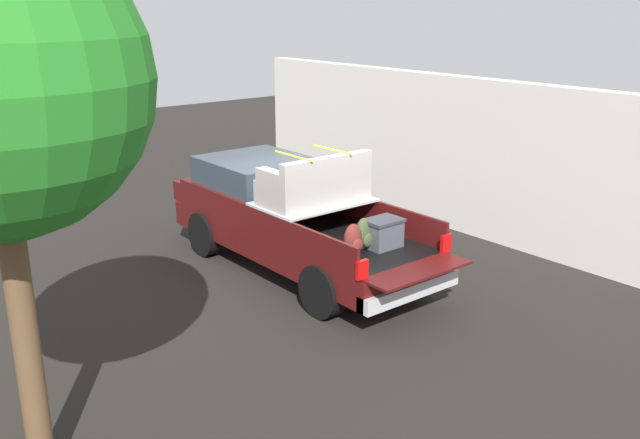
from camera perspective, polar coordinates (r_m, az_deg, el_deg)
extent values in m
plane|color=black|center=(12.53, -1.73, -4.16)|extent=(40.00, 40.00, 0.00)
cube|color=#470F0F|center=(12.32, -1.76, -1.46)|extent=(5.50, 1.92, 0.45)
cube|color=black|center=(11.36, 1.91, -1.81)|extent=(2.80, 1.80, 0.04)
cube|color=#470F0F|center=(10.73, -1.84, -1.69)|extent=(2.80, 0.06, 0.50)
cube|color=#470F0F|center=(11.89, 5.31, 0.17)|extent=(2.80, 0.06, 0.50)
cube|color=#470F0F|center=(12.30, -2.26, 0.84)|extent=(0.06, 1.80, 0.50)
cube|color=#470F0F|center=(10.23, 8.07, -4.20)|extent=(0.55, 1.80, 0.04)
cube|color=#B2B2B7|center=(11.77, -0.54, 1.45)|extent=(1.25, 1.92, 0.04)
cube|color=#470F0F|center=(13.23, -5.33, 1.97)|extent=(2.30, 1.92, 0.50)
cube|color=#2D3842|center=(13.03, -5.15, 3.98)|extent=(1.94, 1.76, 0.49)
cube|color=#470F0F|center=(14.35, -8.34, 2.84)|extent=(0.40, 1.82, 0.38)
cube|color=#B2B2B7|center=(10.46, 7.37, -5.75)|extent=(0.24, 1.92, 0.24)
cube|color=red|center=(9.76, 3.47, -4.14)|extent=(0.06, 0.20, 0.28)
cube|color=red|center=(10.96, 10.29, -1.94)|extent=(0.06, 0.20, 0.28)
cylinder|color=black|center=(13.32, -9.35, -1.15)|extent=(0.84, 0.30, 0.84)
cylinder|color=black|center=(14.22, -3.21, 0.26)|extent=(0.84, 0.30, 0.84)
cylinder|color=black|center=(10.60, 0.22, -5.87)|extent=(0.84, 0.30, 0.84)
cylinder|color=black|center=(11.71, 6.92, -3.67)|extent=(0.84, 0.30, 0.84)
cube|color=#474C56|center=(11.02, 5.19, -1.24)|extent=(0.40, 0.55, 0.42)
cube|color=#31353C|center=(10.95, 5.22, -0.09)|extent=(0.44, 0.59, 0.05)
ellipsoid|color=#384728|center=(10.88, 3.59, -1.17)|extent=(0.20, 0.31, 0.51)
ellipsoid|color=#384728|center=(10.83, 3.98, -1.70)|extent=(0.09, 0.21, 0.23)
ellipsoid|color=maroon|center=(10.67, 2.70, -1.62)|extent=(0.20, 0.33, 0.49)
ellipsoid|color=maroon|center=(10.61, 3.09, -2.14)|extent=(0.09, 0.23, 0.21)
cube|color=#9E9993|center=(11.71, -0.54, 2.53)|extent=(0.89, 1.83, 0.42)
cube|color=#9E9993|center=(11.34, 0.60, 4.17)|extent=(0.16, 1.83, 0.40)
cube|color=#9E9993|center=(11.20, -3.98, 3.48)|extent=(0.65, 0.20, 0.22)
cube|color=#9E9993|center=(12.18, 2.32, 4.66)|extent=(0.65, 0.20, 0.22)
cube|color=yellow|center=(11.32, -2.19, 5.23)|extent=(0.99, 0.03, 0.02)
cube|color=yellow|center=(11.82, 1.02, 5.76)|extent=(0.99, 0.03, 0.02)
cube|color=silver|center=(15.24, 9.19, 5.78)|extent=(11.11, 0.36, 3.18)
cylinder|color=brown|center=(7.30, -23.03, -8.74)|extent=(0.26, 0.26, 3.13)
cylinder|color=#1E592D|center=(16.49, -0.67, 2.83)|extent=(0.56, 0.56, 0.90)
cylinder|color=#1E592D|center=(16.38, -0.68, 4.49)|extent=(0.60, 0.60, 0.08)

